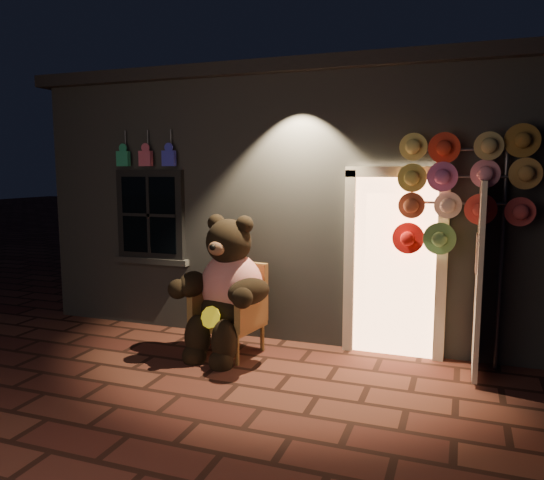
% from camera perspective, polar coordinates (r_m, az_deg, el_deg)
% --- Properties ---
extents(ground, '(60.00, 60.00, 0.00)m').
position_cam_1_polar(ground, '(5.56, -3.76, -15.25)').
color(ground, brown).
rests_on(ground, ground).
extents(shop_building, '(7.30, 5.95, 3.51)m').
position_cam_1_polar(shop_building, '(8.93, 6.54, 4.84)').
color(shop_building, slate).
rests_on(shop_building, ground).
extents(wicker_armchair, '(0.82, 0.76, 1.06)m').
position_cam_1_polar(wicker_armchair, '(6.34, -4.27, -7.31)').
color(wicker_armchair, olive).
rests_on(wicker_armchair, ground).
extents(teddy_bear, '(1.23, 1.03, 1.71)m').
position_cam_1_polar(teddy_bear, '(6.17, -4.92, -5.32)').
color(teddy_bear, red).
rests_on(teddy_bear, ground).
extents(hat_rack, '(1.46, 0.22, 2.57)m').
position_cam_1_polar(hat_rack, '(5.96, 19.61, 5.37)').
color(hat_rack, '#59595E').
rests_on(hat_rack, ground).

